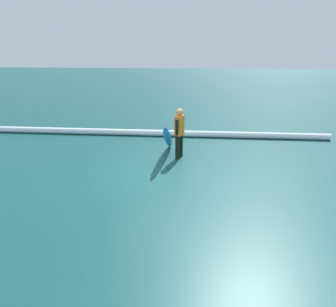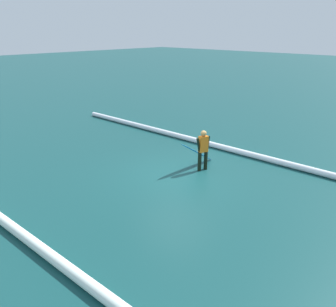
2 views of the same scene
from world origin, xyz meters
name	(u,v)px [view 1 (image 1 of 2)]	position (x,y,z in m)	size (l,w,h in m)	color
ground_plane	(160,169)	(0.00, 0.00, 0.00)	(128.45, 128.45, 0.00)	#134343
surfer	(179,131)	(-0.44, -1.00, 0.87)	(0.29, 0.61, 1.56)	black
surfboard	(168,138)	(-0.07, -1.11, 0.59)	(0.34, 2.01, 1.21)	#268CE5
wave_crest_foreground	(127,132)	(1.86, -3.36, 0.12)	(0.24, 0.24, 15.68)	white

